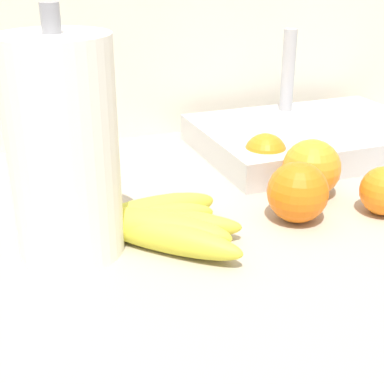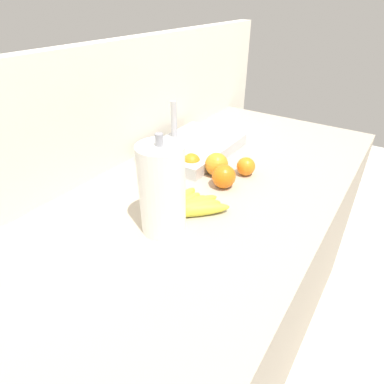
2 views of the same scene
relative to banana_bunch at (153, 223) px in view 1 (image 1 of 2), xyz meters
name	(u,v)px [view 1 (image 1 of 2)]	position (x,y,z in m)	size (l,w,h in m)	color
wall_back	(166,231)	(0.15, 0.41, -0.25)	(2.05, 0.06, 1.30)	silver
banana_bunch	(153,223)	(0.00, 0.00, 0.00)	(0.20, 0.20, 0.04)	gold
orange_back_left	(265,155)	(0.22, 0.13, 0.01)	(0.07, 0.07, 0.07)	orange
orange_right	(298,192)	(0.19, -0.02, 0.02)	(0.08, 0.08, 0.08)	orange
orange_far_right	(311,168)	(0.25, 0.04, 0.02)	(0.08, 0.08, 0.08)	orange
paper_towel_roll	(64,150)	(-0.10, 0.01, 0.10)	(0.12, 0.12, 0.28)	white
sink_basin	(312,135)	(0.36, 0.21, 0.01)	(0.39, 0.27, 0.19)	#B7BABF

